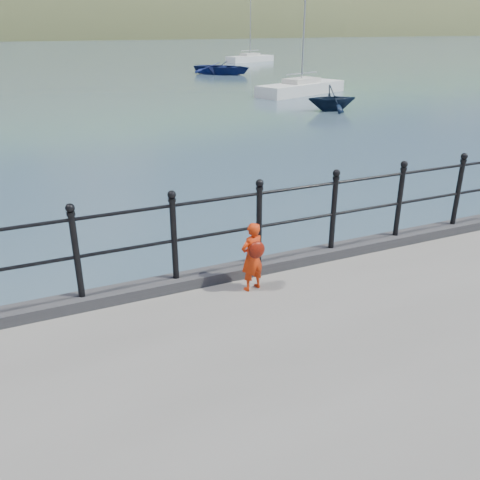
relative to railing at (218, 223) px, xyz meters
name	(u,v)px	position (x,y,z in m)	size (l,w,h in m)	color
ground	(216,335)	(0.00, 0.15, -1.82)	(600.00, 600.00, 0.00)	#2D4251
kerb	(219,274)	(0.00, 0.00, -0.75)	(60.00, 0.30, 0.15)	#28282B
railing	(218,223)	(0.00, 0.00, 0.00)	(18.11, 0.11, 1.20)	black
far_shore	(102,88)	(38.34, 239.56, -24.39)	(830.00, 200.00, 156.00)	#333A21
child	(252,256)	(0.29, -0.44, -0.35)	(0.38, 0.33, 0.93)	red
launch_blue	(223,68)	(16.09, 39.20, -1.27)	(3.85, 5.40, 1.12)	navy
launch_navy	(332,98)	(13.25, 17.17, -1.15)	(2.19, 2.54, 1.34)	black
sailboat_near	(301,89)	(15.34, 23.88, -1.48)	(7.10, 4.21, 9.36)	silver
sailboat_far	(250,59)	(25.33, 53.03, -1.48)	(6.64, 3.73, 9.16)	white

